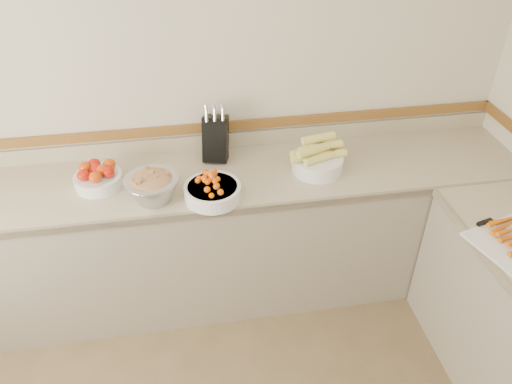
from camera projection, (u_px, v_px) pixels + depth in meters
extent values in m
plane|color=beige|center=(177.00, 90.00, 2.86)|extent=(4.00, 0.00, 4.00)
cube|color=tan|center=(186.00, 182.00, 2.85)|extent=(4.00, 0.65, 0.04)
cube|color=gray|center=(192.00, 241.00, 3.12)|extent=(4.00, 0.63, 0.86)
cube|color=gray|center=(190.00, 216.00, 2.60)|extent=(4.00, 0.02, 0.04)
cube|color=tan|center=(183.00, 144.00, 3.06)|extent=(4.00, 0.02, 0.10)
cube|color=brown|center=(181.00, 130.00, 3.00)|extent=(4.00, 0.02, 0.06)
cube|color=black|center=(216.00, 138.00, 2.95)|extent=(0.18, 0.21, 0.29)
cylinder|color=silver|center=(207.00, 116.00, 2.82)|extent=(0.03, 0.04, 0.07)
cylinder|color=silver|center=(215.00, 115.00, 2.82)|extent=(0.03, 0.04, 0.07)
cylinder|color=silver|center=(223.00, 114.00, 2.83)|extent=(0.03, 0.04, 0.07)
cylinder|color=silver|center=(206.00, 113.00, 2.84)|extent=(0.03, 0.04, 0.07)
cylinder|color=silver|center=(214.00, 113.00, 2.85)|extent=(0.03, 0.04, 0.07)
cylinder|color=silver|center=(222.00, 112.00, 2.85)|extent=(0.03, 0.04, 0.07)
cylinder|color=silver|center=(206.00, 111.00, 2.86)|extent=(0.03, 0.04, 0.07)
cylinder|color=silver|center=(214.00, 110.00, 2.87)|extent=(0.03, 0.04, 0.07)
cylinder|color=silver|center=(222.00, 110.00, 2.87)|extent=(0.03, 0.04, 0.07)
cylinder|color=white|center=(99.00, 180.00, 2.77)|extent=(0.26, 0.26, 0.07)
torus|color=white|center=(98.00, 176.00, 2.75)|extent=(0.27, 0.27, 0.01)
cylinder|color=white|center=(98.00, 176.00, 2.75)|extent=(0.23, 0.23, 0.01)
ellipsoid|color=red|center=(83.00, 175.00, 2.69)|extent=(0.07, 0.07, 0.06)
ellipsoid|color=#DF4308|center=(95.00, 177.00, 2.68)|extent=(0.07, 0.07, 0.06)
ellipsoid|color=red|center=(108.00, 172.00, 2.72)|extent=(0.07, 0.07, 0.06)
ellipsoid|color=#DF4308|center=(85.00, 167.00, 2.76)|extent=(0.07, 0.07, 0.06)
ellipsoid|color=red|center=(97.00, 169.00, 2.74)|extent=(0.07, 0.07, 0.06)
ellipsoid|color=#DF4308|center=(109.00, 164.00, 2.78)|extent=(0.07, 0.07, 0.06)
ellipsoid|color=red|center=(94.00, 164.00, 2.78)|extent=(0.07, 0.07, 0.06)
ellipsoid|color=#DF4308|center=(102.00, 170.00, 2.73)|extent=(0.07, 0.07, 0.06)
cylinder|color=white|center=(213.00, 192.00, 2.67)|extent=(0.31, 0.31, 0.08)
torus|color=white|center=(212.00, 187.00, 2.65)|extent=(0.31, 0.31, 0.01)
cylinder|color=white|center=(212.00, 187.00, 2.65)|extent=(0.27, 0.27, 0.01)
sphere|color=#E85408|center=(210.00, 176.00, 2.61)|extent=(0.03, 0.03, 0.03)
sphere|color=#E85408|center=(218.00, 174.00, 2.67)|extent=(0.03, 0.03, 0.03)
sphere|color=#E85408|center=(225.00, 179.00, 2.63)|extent=(0.03, 0.03, 0.03)
sphere|color=#E85408|center=(204.00, 176.00, 2.66)|extent=(0.03, 0.03, 0.03)
sphere|color=#E85408|center=(216.00, 187.00, 2.57)|extent=(0.03, 0.03, 0.03)
sphere|color=#E85408|center=(208.00, 184.00, 2.58)|extent=(0.03, 0.03, 0.03)
sphere|color=#E85408|center=(203.00, 182.00, 2.60)|extent=(0.03, 0.03, 0.03)
sphere|color=#E85408|center=(218.00, 178.00, 2.61)|extent=(0.03, 0.03, 0.03)
sphere|color=#E85408|center=(205.00, 180.00, 2.59)|extent=(0.03, 0.03, 0.03)
sphere|color=#E85408|center=(205.00, 173.00, 2.70)|extent=(0.03, 0.03, 0.03)
sphere|color=#E85408|center=(213.00, 176.00, 2.63)|extent=(0.03, 0.03, 0.03)
sphere|color=#E85408|center=(207.00, 181.00, 2.60)|extent=(0.03, 0.03, 0.03)
sphere|color=#E85408|center=(215.00, 181.00, 2.60)|extent=(0.03, 0.03, 0.03)
sphere|color=#E85408|center=(212.00, 184.00, 2.59)|extent=(0.03, 0.03, 0.03)
sphere|color=#E85408|center=(209.00, 179.00, 2.61)|extent=(0.03, 0.03, 0.03)
sphere|color=#E85408|center=(226.00, 175.00, 2.68)|extent=(0.03, 0.03, 0.03)
sphere|color=#E85408|center=(212.00, 174.00, 2.60)|extent=(0.03, 0.03, 0.03)
sphere|color=#E85408|center=(217.00, 174.00, 2.66)|extent=(0.03, 0.03, 0.03)
sphere|color=#E85408|center=(216.00, 181.00, 2.60)|extent=(0.03, 0.03, 0.03)
sphere|color=#E85408|center=(212.00, 177.00, 2.62)|extent=(0.03, 0.03, 0.03)
sphere|color=#E85408|center=(210.00, 174.00, 2.63)|extent=(0.03, 0.03, 0.03)
sphere|color=#E85408|center=(211.00, 174.00, 2.65)|extent=(0.03, 0.03, 0.03)
sphere|color=#E85408|center=(224.00, 184.00, 2.60)|extent=(0.03, 0.03, 0.03)
sphere|color=#E85408|center=(221.00, 174.00, 2.69)|extent=(0.03, 0.03, 0.03)
sphere|color=#E85408|center=(215.00, 171.00, 2.71)|extent=(0.03, 0.03, 0.03)
sphere|color=#E85408|center=(206.00, 175.00, 2.67)|extent=(0.03, 0.03, 0.03)
sphere|color=#E85408|center=(202.00, 189.00, 2.57)|extent=(0.03, 0.03, 0.03)
sphere|color=#E85408|center=(211.00, 187.00, 2.57)|extent=(0.03, 0.03, 0.03)
sphere|color=#E85408|center=(209.00, 181.00, 2.61)|extent=(0.03, 0.03, 0.03)
sphere|color=#E85408|center=(210.00, 172.00, 2.69)|extent=(0.03, 0.03, 0.03)
cylinder|color=white|center=(317.00, 164.00, 2.89)|extent=(0.30, 0.30, 0.09)
torus|color=white|center=(318.00, 158.00, 2.87)|extent=(0.30, 0.30, 0.01)
cylinder|color=#F3E665|center=(308.00, 157.00, 2.83)|extent=(0.20, 0.09, 0.05)
cylinder|color=#F3E665|center=(320.00, 158.00, 2.82)|extent=(0.20, 0.11, 0.05)
cylinder|color=#F3E665|center=(330.00, 154.00, 2.85)|extent=(0.20, 0.06, 0.05)
cylinder|color=#F3E665|center=(307.00, 151.00, 2.88)|extent=(0.20, 0.10, 0.05)
cylinder|color=#F3E665|center=(321.00, 149.00, 2.90)|extent=(0.20, 0.05, 0.05)
cylinder|color=#F3E665|center=(315.00, 148.00, 2.82)|extent=(0.20, 0.10, 0.05)
cylinder|color=#F3E665|center=(326.00, 146.00, 2.84)|extent=(0.20, 0.06, 0.05)
cylinder|color=#F3E665|center=(318.00, 138.00, 2.82)|extent=(0.20, 0.08, 0.05)
cylinder|color=#F3E665|center=(313.00, 151.00, 2.80)|extent=(0.20, 0.11, 0.05)
cylinder|color=#B2B2BA|center=(153.00, 189.00, 2.64)|extent=(0.29, 0.29, 0.14)
torus|color=#B2B2BA|center=(151.00, 179.00, 2.61)|extent=(0.29, 0.29, 0.01)
ellipsoid|color=red|center=(152.00, 181.00, 2.61)|extent=(0.24, 0.24, 0.08)
cube|color=red|center=(153.00, 177.00, 2.60)|extent=(0.03, 0.03, 0.02)
cube|color=#8FC45F|center=(152.00, 172.00, 2.61)|extent=(0.03, 0.03, 0.02)
cube|color=red|center=(144.00, 181.00, 2.57)|extent=(0.03, 0.03, 0.02)
cube|color=#8FC45F|center=(135.00, 179.00, 2.60)|extent=(0.02, 0.02, 0.02)
cube|color=red|center=(168.00, 173.00, 2.61)|extent=(0.03, 0.03, 0.02)
cube|color=#8FC45F|center=(136.00, 184.00, 2.55)|extent=(0.03, 0.03, 0.02)
cube|color=red|center=(140.00, 182.00, 2.54)|extent=(0.03, 0.03, 0.02)
cube|color=#8FC45F|center=(133.00, 180.00, 2.58)|extent=(0.03, 0.03, 0.02)
cube|color=red|center=(149.00, 177.00, 2.59)|extent=(0.02, 0.02, 0.02)
cube|color=#8FC45F|center=(162.00, 182.00, 2.58)|extent=(0.03, 0.03, 0.02)
cube|color=red|center=(152.00, 173.00, 2.62)|extent=(0.03, 0.03, 0.02)
cube|color=#8FC45F|center=(147.00, 167.00, 2.67)|extent=(0.03, 0.03, 0.02)
cube|color=red|center=(156.00, 177.00, 2.59)|extent=(0.03, 0.03, 0.02)
cube|color=#8FC45F|center=(140.00, 180.00, 2.57)|extent=(0.03, 0.03, 0.02)
cone|color=orange|center=(511.00, 230.00, 2.44)|extent=(0.16, 0.07, 0.03)
cone|color=orange|center=(508.00, 227.00, 2.46)|extent=(0.16, 0.07, 0.03)
cone|color=orange|center=(506.00, 220.00, 2.47)|extent=(0.16, 0.07, 0.03)
cone|color=orange|center=(502.00, 221.00, 2.50)|extent=(0.16, 0.07, 0.03)
cube|color=silver|center=(508.00, 220.00, 2.51)|extent=(0.17, 0.08, 0.00)
cube|color=black|center=(485.00, 222.00, 2.49)|extent=(0.09, 0.04, 0.02)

